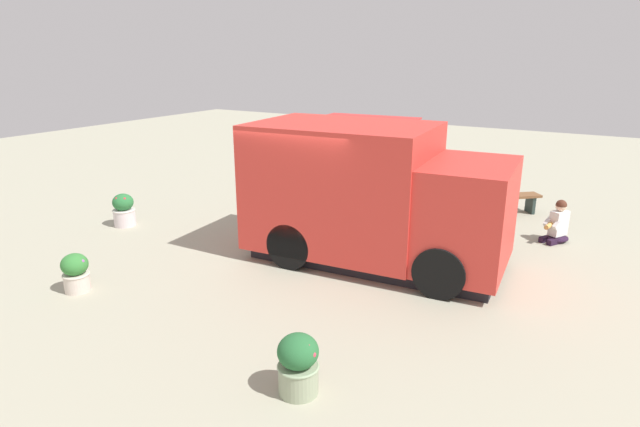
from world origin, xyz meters
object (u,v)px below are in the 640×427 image
(planter_flowering_side, at_px, (298,364))
(person_customer, at_px, (557,225))
(trash_bin, at_px, (322,171))
(planter_flowering_far, at_px, (124,210))
(plaza_bench, at_px, (504,200))
(food_truck, at_px, (372,198))
(planter_flowering_near, at_px, (76,272))

(planter_flowering_side, bearing_deg, person_customer, 74.69)
(planter_flowering_side, distance_m, trash_bin, 9.92)
(planter_flowering_far, distance_m, trash_bin, 5.89)
(person_customer, xyz_separation_m, plaza_bench, (-1.37, 1.45, 0.01))
(person_customer, distance_m, planter_flowering_side, 7.33)
(food_truck, bearing_deg, planter_flowering_near, -134.22)
(planter_flowering_near, height_order, planter_flowering_side, planter_flowering_side)
(food_truck, height_order, planter_flowering_far, food_truck)
(food_truck, distance_m, trash_bin, 5.92)
(food_truck, bearing_deg, planter_flowering_far, -170.36)
(food_truck, relative_size, plaza_bench, 3.02)
(person_customer, distance_m, planter_flowering_near, 9.36)
(trash_bin, bearing_deg, food_truck, -50.83)
(planter_flowering_side, bearing_deg, plaza_bench, 86.24)
(food_truck, distance_m, person_customer, 4.24)
(planter_flowering_near, bearing_deg, person_customer, 45.14)
(plaza_bench, bearing_deg, planter_flowering_near, -122.90)
(person_customer, xyz_separation_m, trash_bin, (-6.67, 1.65, 0.10))
(food_truck, bearing_deg, trash_bin, 129.17)
(planter_flowering_side, bearing_deg, planter_flowering_far, 154.85)
(planter_flowering_far, height_order, trash_bin, trash_bin)
(planter_flowering_far, bearing_deg, plaza_bench, 35.91)
(person_customer, bearing_deg, planter_flowering_near, -134.86)
(person_customer, xyz_separation_m, planter_flowering_side, (-1.93, -7.07, 0.02))
(planter_flowering_side, distance_m, plaza_bench, 8.53)
(plaza_bench, bearing_deg, trash_bin, 177.82)
(person_customer, bearing_deg, trash_bin, 166.13)
(person_customer, distance_m, trash_bin, 6.87)
(planter_flowering_near, relative_size, planter_flowering_far, 0.87)
(planter_flowering_far, xyz_separation_m, plaza_bench, (7.35, 5.32, -0.00))
(planter_flowering_far, relative_size, trash_bin, 0.83)
(food_truck, height_order, trash_bin, food_truck)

